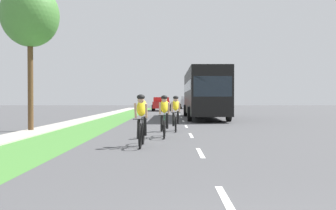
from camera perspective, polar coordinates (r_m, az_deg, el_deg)
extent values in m
plane|color=#4C4C4F|center=(22.19, 2.52, -2.78)|extent=(120.00, 120.00, 0.00)
cube|color=#478438|center=(22.54, -9.88, -2.72)|extent=(2.37, 70.00, 0.01)
cube|color=#B2ADA3|center=(22.95, -14.48, -2.67)|extent=(1.37, 70.00, 0.10)
cube|color=white|center=(5.38, 9.11, -14.62)|extent=(0.12, 1.80, 0.01)
cube|color=white|center=(9.93, 5.05, -7.40)|extent=(0.12, 1.80, 0.01)
cube|color=white|center=(14.55, 3.59, -4.73)|extent=(0.12, 1.80, 0.01)
cube|color=white|center=(19.20, 2.84, -3.35)|extent=(0.12, 1.80, 0.01)
cube|color=white|center=(23.85, 2.38, -2.50)|extent=(0.12, 1.80, 0.01)
cube|color=white|center=(28.51, 2.08, -1.94)|extent=(0.12, 1.80, 0.01)
cube|color=white|center=(33.17, 1.86, -1.53)|extent=(0.12, 1.80, 0.01)
cube|color=white|center=(37.83, 1.69, -1.22)|extent=(0.12, 1.80, 0.01)
cube|color=white|center=(42.49, 1.56, -0.98)|extent=(0.12, 1.80, 0.01)
cube|color=white|center=(47.15, 1.46, -0.79)|extent=(0.12, 1.80, 0.01)
cube|color=white|center=(51.82, 1.37, -0.63)|extent=(0.12, 1.80, 0.01)
torus|color=black|center=(11.67, -3.91, -4.48)|extent=(0.06, 0.68, 0.68)
torus|color=black|center=(10.64, -4.35, -5.01)|extent=(0.06, 0.68, 0.68)
cylinder|color=black|center=(11.04, -4.16, -3.86)|extent=(0.04, 0.59, 0.43)
cylinder|color=black|center=(11.31, -4.05, -3.24)|extent=(0.04, 0.04, 0.55)
cylinder|color=black|center=(11.07, -4.14, -2.13)|extent=(0.03, 0.55, 0.03)
cylinder|color=black|center=(10.62, -4.34, -2.21)|extent=(0.42, 0.02, 0.02)
ellipsoid|color=yellow|center=(11.13, -4.12, -0.42)|extent=(0.30, 0.54, 0.63)
sphere|color=tan|center=(10.84, -4.24, 0.81)|extent=(0.20, 0.20, 0.20)
ellipsoid|color=black|center=(10.84, -4.24, 1.24)|extent=(0.24, 0.28, 0.16)
cylinder|color=tan|center=(10.86, -5.08, -0.88)|extent=(0.07, 0.26, 0.45)
cylinder|color=tan|center=(10.84, -3.39, -0.88)|extent=(0.07, 0.26, 0.45)
cylinder|color=black|center=(11.25, -4.59, -3.77)|extent=(0.10, 0.30, 0.60)
cylinder|color=black|center=(11.18, -3.59, -3.29)|extent=(0.10, 0.25, 0.61)
torus|color=black|center=(14.23, -0.52, -3.50)|extent=(0.06, 0.68, 0.68)
torus|color=black|center=(13.19, -0.61, -3.85)|extent=(0.06, 0.68, 0.68)
cylinder|color=#194C2D|center=(13.60, -0.57, -2.95)|extent=(0.04, 0.59, 0.43)
cylinder|color=#194C2D|center=(13.87, -0.55, -2.46)|extent=(0.04, 0.04, 0.55)
cylinder|color=#194C2D|center=(13.63, -0.57, -1.55)|extent=(0.03, 0.55, 0.03)
cylinder|color=black|center=(13.18, -0.61, -1.59)|extent=(0.42, 0.02, 0.02)
ellipsoid|color=yellow|center=(13.69, -0.56, -0.16)|extent=(0.30, 0.54, 0.63)
sphere|color=tan|center=(13.41, -0.59, 0.85)|extent=(0.20, 0.20, 0.20)
ellipsoid|color=black|center=(13.41, -0.59, 1.19)|extent=(0.24, 0.28, 0.16)
cylinder|color=tan|center=(13.42, -1.27, -0.52)|extent=(0.07, 0.26, 0.45)
cylinder|color=tan|center=(13.41, 0.10, -0.52)|extent=(0.07, 0.26, 0.45)
cylinder|color=black|center=(13.80, -0.97, -2.89)|extent=(0.10, 0.30, 0.60)
cylinder|color=black|center=(13.74, -0.14, -2.49)|extent=(0.10, 0.25, 0.61)
torus|color=black|center=(16.87, 1.18, -2.80)|extent=(0.06, 0.68, 0.68)
torus|color=black|center=(15.83, 1.22, -3.05)|extent=(0.06, 0.68, 0.68)
cylinder|color=#A5A8AD|center=(16.24, 1.20, -2.31)|extent=(0.04, 0.59, 0.43)
cylinder|color=#A5A8AD|center=(16.51, 1.19, -1.91)|extent=(0.04, 0.04, 0.55)
cylinder|color=#A5A8AD|center=(16.27, 1.20, -1.14)|extent=(0.03, 0.55, 0.03)
cylinder|color=black|center=(15.82, 1.22, -1.16)|extent=(0.42, 0.02, 0.02)
ellipsoid|color=yellow|center=(16.33, 1.20, 0.03)|extent=(0.30, 0.54, 0.63)
sphere|color=tan|center=(16.05, 1.21, 0.87)|extent=(0.20, 0.20, 0.20)
ellipsoid|color=black|center=(16.05, 1.21, 1.15)|extent=(0.24, 0.28, 0.16)
cylinder|color=tan|center=(16.06, 0.64, -0.28)|extent=(0.07, 0.26, 0.45)
cylinder|color=tan|center=(16.06, 1.78, -0.28)|extent=(0.07, 0.26, 0.45)
cylinder|color=black|center=(16.44, 0.84, -2.27)|extent=(0.10, 0.30, 0.60)
cylinder|color=black|center=(16.39, 1.55, -1.93)|extent=(0.10, 0.25, 0.61)
cube|color=black|center=(27.34, 5.60, 1.97)|extent=(2.50, 11.60, 3.10)
cube|color=#1E2833|center=(27.35, 5.60, 2.81)|extent=(2.52, 10.67, 0.64)
cube|color=#1E2833|center=(21.60, 6.96, 2.90)|extent=(2.25, 0.06, 1.20)
cylinder|color=black|center=(23.50, 3.37, -1.39)|extent=(0.28, 0.96, 0.96)
cylinder|color=black|center=(23.76, 9.41, -1.38)|extent=(0.28, 0.96, 0.96)
cylinder|color=black|center=(30.45, 2.72, -0.85)|extent=(0.28, 0.96, 0.96)
cylinder|color=black|center=(30.65, 7.39, -0.85)|extent=(0.28, 0.96, 0.96)
cube|color=red|center=(44.18, -1.00, 0.02)|extent=(1.96, 5.10, 0.76)
cube|color=red|center=(43.41, -1.03, 0.80)|extent=(1.80, 1.78, 0.64)
cube|color=#1E2833|center=(42.70, -1.05, 0.77)|extent=(1.67, 0.08, 0.52)
cube|color=red|center=(45.23, -2.11, 0.43)|extent=(0.08, 2.81, 0.40)
cube|color=red|center=(45.18, 0.18, 0.43)|extent=(0.08, 2.81, 0.40)
cube|color=red|center=(46.69, -0.92, 0.44)|extent=(1.80, 0.08, 0.40)
cylinder|color=black|center=(42.70, -2.37, -0.47)|extent=(0.26, 0.76, 0.76)
cylinder|color=black|center=(42.64, 0.26, -0.47)|extent=(0.26, 0.76, 0.76)
cylinder|color=black|center=(45.75, -2.17, -0.37)|extent=(0.26, 0.76, 0.76)
cylinder|color=black|center=(45.70, 0.28, -0.37)|extent=(0.26, 0.76, 0.76)
cube|color=#A5A8AD|center=(53.95, 3.01, 0.29)|extent=(1.90, 4.70, 1.00)
cube|color=#A5A8AD|center=(54.14, 3.00, 1.05)|extent=(1.71, 2.91, 0.52)
cube|color=#1E2833|center=(52.89, 3.06, 0.93)|extent=(1.56, 0.08, 0.44)
cylinder|color=black|center=(52.51, 2.04, -0.22)|extent=(0.25, 0.72, 0.72)
cylinder|color=black|center=(52.60, 4.11, -0.22)|extent=(0.25, 0.72, 0.72)
cylinder|color=black|center=(55.33, 1.96, -0.16)|extent=(0.25, 0.72, 0.72)
cylinder|color=black|center=(55.41, 3.93, -0.16)|extent=(0.25, 0.72, 0.72)
cube|color=silver|center=(65.17, -0.39, 0.26)|extent=(1.76, 4.30, 0.76)
cube|color=silver|center=(65.31, -0.39, 0.80)|extent=(1.55, 2.24, 0.52)
cube|color=#1E2833|center=(64.35, -0.40, 0.78)|extent=(1.44, 0.08, 0.44)
cylinder|color=black|center=(63.86, -1.20, -0.04)|extent=(0.22, 0.64, 0.64)
cylinder|color=black|center=(63.83, 0.38, -0.04)|extent=(0.22, 0.64, 0.64)
cylinder|color=black|center=(66.52, -1.13, 0.00)|extent=(0.22, 0.64, 0.64)
cylinder|color=black|center=(66.50, 0.39, 0.00)|extent=(0.22, 0.64, 0.64)
cylinder|color=brown|center=(17.57, -20.58, 2.97)|extent=(0.24, 0.24, 4.16)
ellipsoid|color=#478438|center=(17.95, -20.64, 12.92)|extent=(2.56, 2.56, 2.81)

